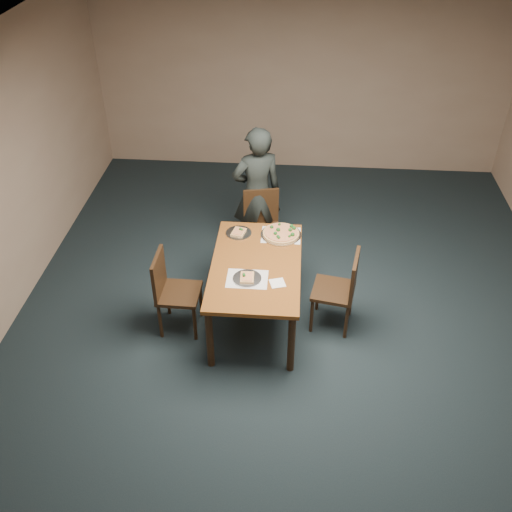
# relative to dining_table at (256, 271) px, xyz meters

# --- Properties ---
(ground) EXTENTS (8.00, 8.00, 0.00)m
(ground) POSITION_rel_dining_table_xyz_m (0.39, -0.40, -0.66)
(ground) COLOR black
(ground) RESTS_ON ground
(room_shell) EXTENTS (8.00, 8.00, 8.00)m
(room_shell) POSITION_rel_dining_table_xyz_m (0.39, -0.40, 1.08)
(room_shell) COLOR tan
(room_shell) RESTS_ON ground
(dining_table) EXTENTS (0.90, 1.50, 0.75)m
(dining_table) POSITION_rel_dining_table_xyz_m (0.00, 0.00, 0.00)
(dining_table) COLOR brown
(dining_table) RESTS_ON ground
(chair_far) EXTENTS (0.50, 0.50, 0.91)m
(chair_far) POSITION_rel_dining_table_xyz_m (-0.01, 1.10, -0.14)
(chair_far) COLOR black
(chair_far) RESTS_ON ground
(chair_left) EXTENTS (0.43, 0.43, 0.91)m
(chair_left) POSITION_rel_dining_table_xyz_m (-0.85, -0.17, -0.14)
(chair_left) COLOR black
(chair_left) RESTS_ON ground
(chair_right) EXTENTS (0.49, 0.49, 0.91)m
(chair_right) POSITION_rel_dining_table_xyz_m (0.88, -0.01, -0.14)
(chair_right) COLOR black
(chair_right) RESTS_ON ground
(diner) EXTENTS (0.70, 0.58, 1.64)m
(diner) POSITION_rel_dining_table_xyz_m (-0.09, 1.30, 0.16)
(diner) COLOR black
(diner) RESTS_ON ground
(placemat_main) EXTENTS (0.42, 0.32, 0.00)m
(placemat_main) POSITION_rel_dining_table_xyz_m (0.23, 0.53, 0.09)
(placemat_main) COLOR white
(placemat_main) RESTS_ON dining_table
(placemat_near) EXTENTS (0.40, 0.30, 0.00)m
(placemat_near) POSITION_rel_dining_table_xyz_m (-0.07, -0.25, 0.09)
(placemat_near) COLOR white
(placemat_near) RESTS_ON dining_table
(pizza_pan) EXTENTS (0.44, 0.44, 0.08)m
(pizza_pan) POSITION_rel_dining_table_xyz_m (0.23, 0.53, 0.12)
(pizza_pan) COLOR silver
(pizza_pan) RESTS_ON dining_table
(slice_plate_near) EXTENTS (0.28, 0.28, 0.06)m
(slice_plate_near) POSITION_rel_dining_table_xyz_m (-0.07, -0.25, 0.11)
(slice_plate_near) COLOR silver
(slice_plate_near) RESTS_ON dining_table
(slice_plate_far) EXTENTS (0.28, 0.28, 0.05)m
(slice_plate_far) POSITION_rel_dining_table_xyz_m (-0.23, 0.53, 0.10)
(slice_plate_far) COLOR silver
(slice_plate_far) RESTS_ON dining_table
(napkin) EXTENTS (0.18, 0.18, 0.01)m
(napkin) POSITION_rel_dining_table_xyz_m (0.23, -0.29, 0.09)
(napkin) COLOR white
(napkin) RESTS_ON dining_table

